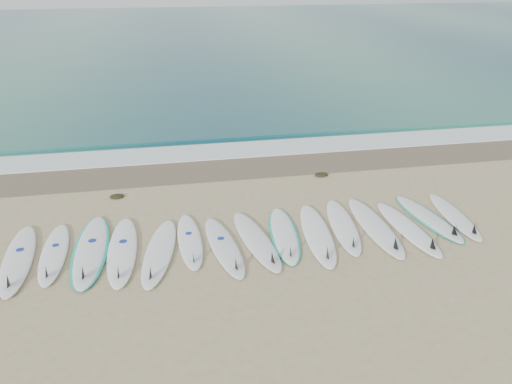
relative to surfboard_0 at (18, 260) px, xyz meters
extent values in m
plane|color=tan|center=(4.74, 0.00, -0.06)|extent=(120.00, 120.00, 0.00)
cube|color=#1F5C59|center=(4.74, 32.50, -0.05)|extent=(120.00, 55.00, 0.03)
cube|color=brown|center=(4.74, 4.10, -0.05)|extent=(120.00, 1.80, 0.01)
cube|color=silver|center=(4.74, 5.50, -0.04)|extent=(120.00, 1.40, 0.04)
cube|color=#1F5C59|center=(4.74, 7.00, -0.01)|extent=(120.00, 1.00, 0.10)
ellipsoid|color=white|center=(-0.01, 0.08, -0.01)|extent=(0.78, 2.79, 0.09)
cone|color=black|center=(0.07, -0.92, 0.15)|extent=(0.25, 0.31, 0.29)
cylinder|color=navy|center=(-0.03, 0.35, 0.03)|extent=(0.17, 0.17, 0.01)
ellipsoid|color=white|center=(0.65, 0.18, -0.02)|extent=(0.59, 2.46, 0.08)
cone|color=black|center=(0.68, -0.71, 0.12)|extent=(0.22, 0.27, 0.26)
cylinder|color=navy|center=(0.64, 0.41, 0.02)|extent=(0.15, 0.15, 0.01)
ellipsoid|color=white|center=(1.37, 0.16, -0.01)|extent=(0.63, 2.90, 0.09)
ellipsoid|color=#13B79D|center=(1.37, 0.16, -0.02)|extent=(0.73, 2.93, 0.07)
cone|color=black|center=(1.36, -0.90, 0.16)|extent=(0.25, 0.31, 0.31)
cylinder|color=navy|center=(1.37, 0.44, 0.04)|extent=(0.17, 0.17, 0.01)
ellipsoid|color=white|center=(2.00, 0.03, -0.01)|extent=(0.60, 2.79, 0.09)
cone|color=black|center=(1.99, -0.99, 0.15)|extent=(0.24, 0.30, 0.30)
cylinder|color=navy|center=(2.00, 0.30, 0.03)|extent=(0.16, 0.16, 0.01)
ellipsoid|color=white|center=(2.74, -0.16, -0.01)|extent=(1.01, 2.73, 0.09)
cone|color=black|center=(2.57, -1.12, 0.14)|extent=(0.27, 0.32, 0.29)
ellipsoid|color=white|center=(3.37, 0.18, -0.02)|extent=(0.55, 2.38, 0.08)
cone|color=black|center=(3.39, -0.69, 0.12)|extent=(0.21, 0.26, 0.25)
cylinder|color=navy|center=(3.36, 0.40, 0.02)|extent=(0.14, 0.14, 0.01)
ellipsoid|color=silver|center=(4.05, -0.19, -0.02)|extent=(0.85, 2.60, 0.08)
cone|color=black|center=(4.16, -1.12, 0.13)|extent=(0.25, 0.30, 0.27)
cylinder|color=navy|center=(4.01, 0.05, 0.03)|extent=(0.16, 0.16, 0.01)
ellipsoid|color=silver|center=(4.74, -0.07, -0.02)|extent=(0.93, 2.69, 0.09)
cone|color=black|center=(4.89, -1.03, 0.14)|extent=(0.26, 0.31, 0.28)
ellipsoid|color=white|center=(5.39, 0.06, -0.02)|extent=(0.76, 2.52, 0.08)
ellipsoid|color=#13B79D|center=(5.39, 0.06, -0.02)|extent=(0.85, 2.55, 0.06)
cone|color=black|center=(5.30, -0.85, 0.13)|extent=(0.24, 0.28, 0.26)
ellipsoid|color=white|center=(6.09, -0.07, -0.01)|extent=(0.86, 2.83, 0.09)
cone|color=black|center=(5.98, -1.08, 0.15)|extent=(0.26, 0.32, 0.30)
ellipsoid|color=white|center=(6.76, 0.18, -0.02)|extent=(0.88, 2.65, 0.08)
cone|color=black|center=(6.64, -0.76, 0.14)|extent=(0.25, 0.30, 0.28)
ellipsoid|color=white|center=(7.44, 0.03, -0.01)|extent=(0.59, 2.84, 0.09)
cone|color=black|center=(7.44, -1.01, 0.15)|extent=(0.24, 0.30, 0.30)
ellipsoid|color=white|center=(8.12, -0.19, -0.02)|extent=(0.72, 2.64, 0.08)
cone|color=black|center=(8.18, -1.14, 0.14)|extent=(0.24, 0.29, 0.28)
ellipsoid|color=silver|center=(8.81, 0.19, -0.02)|extent=(0.81, 2.50, 0.08)
ellipsoid|color=#13B79D|center=(8.81, 0.19, -0.02)|extent=(0.90, 2.52, 0.06)
cone|color=black|center=(8.92, -0.70, 0.12)|extent=(0.24, 0.29, 0.26)
ellipsoid|color=white|center=(9.45, 0.16, -0.02)|extent=(0.69, 2.45, 0.08)
cone|color=black|center=(9.38, -0.72, 0.12)|extent=(0.22, 0.27, 0.26)
ellipsoid|color=black|center=(1.72, 2.71, -0.03)|extent=(0.36, 0.28, 0.07)
ellipsoid|color=black|center=(7.18, 3.09, -0.02)|extent=(0.38, 0.29, 0.07)
camera|label=1|loc=(3.05, -9.02, 5.32)|focal=35.00mm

